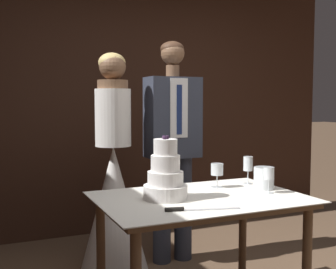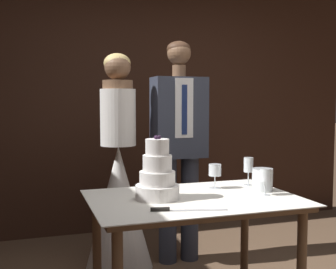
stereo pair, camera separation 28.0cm
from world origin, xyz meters
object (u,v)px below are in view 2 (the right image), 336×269
Objects in this scene: groom at (179,140)px; tiered_cake at (157,176)px; cake_knife at (174,210)px; wine_glass_near at (248,166)px; cake_table at (193,213)px; bride at (119,191)px; wine_glass_far at (265,176)px; hurricane_candle at (262,180)px; wine_glass_middle at (215,171)px.

tiered_cake is at bearing -116.64° from groom.
cake_knife is 2.08× the size of wine_glass_near.
tiered_cake is 0.73m from wine_glass_near.
wine_glass_near reaches higher than cake_table.
wine_glass_near is at bearing 24.31° from cake_table.
groom reaches higher than cake_table.
tiered_cake is 0.32m from cake_knife.
cake_table is at bearing -155.69° from wine_glass_near.
cake_knife is at bearing -89.77° from tiered_cake.
bride is 0.64m from groom.
cake_table is at bearing -104.72° from groom.
tiered_cake reaches higher than wine_glass_near.
wine_glass_far is at bearing 29.53° from cake_knife.
bride is (-0.74, 0.93, -0.21)m from hurricane_candle.
groom is at bearing 104.10° from hurricane_candle.
hurricane_candle is (0.70, 0.00, -0.06)m from tiered_cake.
tiered_cake is 0.94× the size of cake_knife.
bride is at bearing 105.97° from cake_knife.
bride reaches higher than wine_glass_far.
cake_knife is at bearing -145.55° from wine_glass_near.
bride reaches higher than cake_table.
groom is (0.47, 1.23, 0.24)m from cake_knife.
cake_table is 0.49m from wine_glass_far.
hurricane_candle is (0.05, 0.12, -0.05)m from wine_glass_far.
wine_glass_middle is at bearing 20.49° from tiered_cake.
wine_glass_near is (0.49, 0.22, 0.23)m from cake_table.
cake_table is 0.67× the size of groom.
tiered_cake is 1.05m from groom.
groom is at bearing -0.07° from bride.
groom reaches higher than hurricane_candle.
hurricane_candle is at bearing 66.43° from wine_glass_far.
bride reaches higher than tiered_cake.
tiered_cake reaches higher than wine_glass_far.
wine_glass_middle is (0.45, 0.17, -0.02)m from tiered_cake.
cake_table is 3.10× the size of cake_knife.
wine_glass_far is (0.21, -0.28, 0.00)m from wine_glass_middle.
hurricane_candle is at bearing -90.44° from wine_glass_near.
cake_table is 7.67× the size of wine_glass_middle.
wine_glass_near is at bearing 4.59° from wine_glass_middle.
hurricane_candle is (0.49, 0.04, 0.16)m from cake_table.
bride is at bearing 179.93° from groom.
wine_glass_middle is at bearing -175.41° from wine_glass_near.
cake_knife is 0.65m from wine_glass_middle.
cake_knife is 0.22× the size of groom.
wine_glass_far is 0.09× the size of groom.
cake_knife is (-0.21, -0.26, 0.10)m from cake_table.
wine_glass_middle is 0.09× the size of groom.
bride reaches higher than cake_knife.
hurricane_candle is (0.70, 0.30, 0.06)m from cake_knife.
wine_glass_middle is at bearing 147.69° from hurricane_candle.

